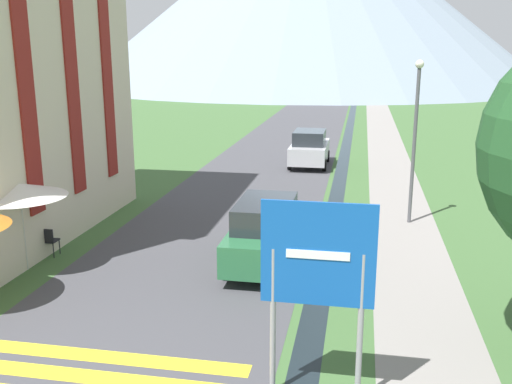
% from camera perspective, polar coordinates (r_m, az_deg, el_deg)
% --- Properties ---
extents(ground_plane, '(160.00, 160.00, 0.00)m').
position_cam_1_polar(ground_plane, '(24.98, 5.51, 0.68)').
color(ground_plane, '#3D6033').
extents(road, '(6.40, 60.00, 0.01)m').
position_cam_1_polar(road, '(35.00, 2.89, 4.62)').
color(road, '#424247').
rests_on(road, ground_plane).
extents(footpath, '(2.20, 60.00, 0.01)m').
position_cam_1_polar(footpath, '(34.74, 12.94, 4.21)').
color(footpath, gray).
rests_on(footpath, ground_plane).
extents(drainage_channel, '(0.60, 60.00, 0.00)m').
position_cam_1_polar(drainage_channel, '(34.71, 8.97, 4.38)').
color(drainage_channel, black).
rests_on(drainage_channel, ground_plane).
extents(road_sign, '(1.86, 0.11, 3.47)m').
position_cam_1_polar(road_sign, '(9.36, 6.17, -7.98)').
color(road_sign, gray).
rests_on(road_sign, ground_plane).
extents(parked_car_near, '(1.83, 4.38, 1.82)m').
position_cam_1_polar(parked_car_near, '(15.72, 1.04, -3.96)').
color(parked_car_near, '#28663D').
rests_on(parked_car_near, ground_plane).
extents(parked_car_far, '(1.88, 3.91, 1.82)m').
position_cam_1_polar(parked_car_far, '(28.97, 5.37, 4.39)').
color(parked_car_far, '#B2B2B7').
rests_on(parked_car_far, ground_plane).
extents(cafe_chair_far_left, '(0.40, 0.40, 0.85)m').
position_cam_1_polar(cafe_chair_far_left, '(17.34, -20.02, -4.47)').
color(cafe_chair_far_left, black).
rests_on(cafe_chair_far_left, ground_plane).
extents(cafe_umbrella_middle_white, '(2.44, 2.44, 2.40)m').
position_cam_1_polar(cafe_umbrella_middle_white, '(16.08, -22.59, 0.17)').
color(cafe_umbrella_middle_white, '#B7B2A8').
rests_on(cafe_umbrella_middle_white, ground_plane).
extents(streetlamp, '(0.28, 0.28, 5.45)m').
position_cam_1_polar(streetlamp, '(19.63, 15.64, 6.07)').
color(streetlamp, '#515156').
rests_on(streetlamp, ground_plane).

